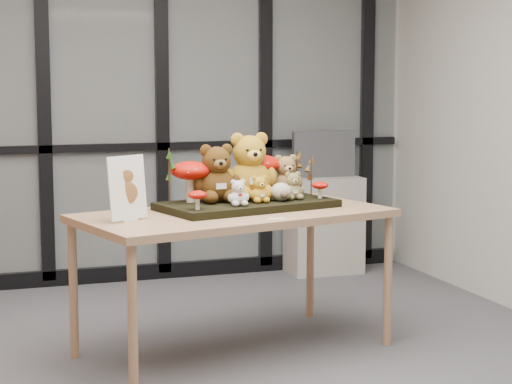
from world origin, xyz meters
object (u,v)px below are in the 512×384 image
object	(u,v)px
bear_brown_medium	(216,170)
monitor	(324,154)
bear_tan_back	(286,173)
mushroom_front_left	(197,199)
diorama_tray	(247,205)
bear_pooh_yellow	(249,162)
plush_cream_hedgehog	(281,191)
mushroom_back_right	(261,173)
mushroom_front_right	(320,189)
sign_holder	(127,190)
cabinet	(324,225)
display_table	(234,223)
bear_white_bow	(238,191)
mushroom_back_left	(191,180)
bear_beige_small	(293,184)
bear_small_yellow	(260,188)

from	to	relation	value
bear_brown_medium	monitor	xyz separation A→B (m)	(1.40, 1.72, -0.09)
bear_tan_back	mushroom_front_left	size ratio (longest dim) A/B	2.36
diorama_tray	bear_pooh_yellow	xyz separation A→B (m)	(0.04, 0.10, 0.24)
plush_cream_hedgehog	mushroom_back_right	xyz separation A→B (m)	(-0.04, 0.26, 0.08)
mushroom_back_right	mushroom_front_left	distance (m)	0.69
bear_brown_medium	mushroom_front_right	size ratio (longest dim) A/B	3.32
diorama_tray	bear_pooh_yellow	size ratio (longest dim) A/B	2.32
bear_tan_back	plush_cream_hedgehog	size ratio (longest dim) A/B	2.34
bear_pooh_yellow	mushroom_front_left	size ratio (longest dim) A/B	3.70
mushroom_back_right	monitor	xyz separation A→B (m)	(1.07, 1.55, -0.04)
sign_holder	cabinet	size ratio (longest dim) A/B	0.45
diorama_tray	mushroom_front_left	world-z (taller)	mushroom_front_left
display_table	bear_white_bow	size ratio (longest dim) A/B	11.58
bear_pooh_yellow	mushroom_front_right	size ratio (longest dim) A/B	3.90
bear_tan_back	mushroom_front_left	bearing A→B (deg)	-163.33
mushroom_front_right	mushroom_back_left	bearing A→B (deg)	173.58
display_table	bear_tan_back	bearing A→B (deg)	17.39
mushroom_back_right	bear_brown_medium	bearing A→B (deg)	-153.46
bear_tan_back	mushroom_back_left	bearing A→B (deg)	173.85
mushroom_front_left	mushroom_front_right	bearing A→B (deg)	15.12
bear_white_bow	bear_beige_small	distance (m)	0.42
bear_small_yellow	mushroom_front_right	world-z (taller)	bear_small_yellow
bear_tan_back	monitor	world-z (taller)	monitor
bear_beige_small	mushroom_back_left	bearing A→B (deg)	158.00
bear_small_yellow	mushroom_back_left	bearing A→B (deg)	144.63
bear_white_bow	sign_holder	distance (m)	0.65
mushroom_back_right	cabinet	size ratio (longest dim) A/B	0.35
bear_white_bow	bear_beige_small	xyz separation A→B (m)	(0.39, 0.15, 0.01)
monitor	bear_pooh_yellow	bearing A→B (deg)	-125.38
bear_brown_medium	bear_small_yellow	bearing A→B (deg)	-40.90
bear_tan_back	bear_white_bow	size ratio (longest dim) A/B	1.68
diorama_tray	mushroom_front_left	xyz separation A→B (m)	(-0.37, -0.24, 0.08)
mushroom_front_left	monitor	distance (m)	2.55
bear_white_bow	diorama_tray	bearing A→B (deg)	42.56
mushroom_back_left	cabinet	bearing A→B (deg)	47.19
bear_small_yellow	mushroom_back_right	xyz separation A→B (m)	(0.10, 0.28, 0.05)
bear_brown_medium	bear_white_bow	bearing A→B (deg)	-85.46
mushroom_back_right	sign_holder	bearing A→B (deg)	-154.18
mushroom_back_left	monitor	size ratio (longest dim) A/B	0.50
mushroom_back_right	mushroom_front_right	distance (m)	0.38
bear_brown_medium	bear_tan_back	size ratio (longest dim) A/B	1.33
mushroom_back_left	diorama_tray	bearing A→B (deg)	-11.77
bear_brown_medium	mushroom_front_left	distance (m)	0.36
bear_brown_medium	mushroom_front_right	bearing A→B (deg)	-19.31
diorama_tray	mushroom_back_left	xyz separation A→B (m)	(-0.32, 0.07, 0.15)
mushroom_back_right	cabinet	world-z (taller)	mushroom_back_right
bear_white_bow	monitor	size ratio (longest dim) A/B	0.32
mushroom_back_right	bear_pooh_yellow	bearing A→B (deg)	-136.00
bear_tan_back	plush_cream_hedgehog	distance (m)	0.25
bear_beige_small	monitor	distance (m)	2.01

